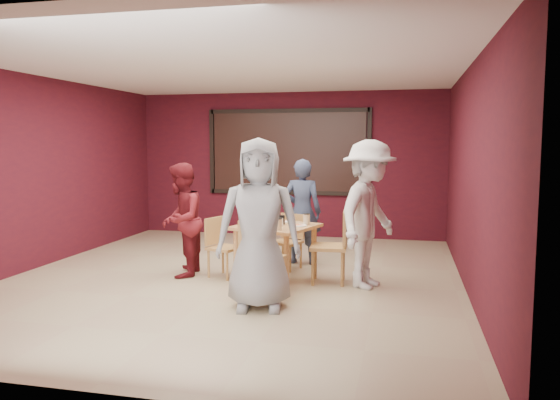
% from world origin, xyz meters
% --- Properties ---
extents(floor, '(7.00, 7.00, 0.00)m').
position_xyz_m(floor, '(0.00, 0.00, 0.00)').
color(floor, tan).
rests_on(floor, ground).
extents(window_blinds, '(3.00, 0.02, 1.50)m').
position_xyz_m(window_blinds, '(0.00, 3.45, 1.65)').
color(window_blinds, black).
extents(dining_table, '(1.18, 1.18, 0.90)m').
position_xyz_m(dining_table, '(0.58, 0.00, 0.66)').
color(dining_table, tan).
rests_on(dining_table, floor).
extents(chair_front, '(0.50, 0.50, 0.93)m').
position_xyz_m(chair_front, '(0.61, -0.87, 0.53)').
color(chair_front, tan).
rests_on(chair_front, floor).
extents(chair_back, '(0.49, 0.49, 0.79)m').
position_xyz_m(chair_back, '(0.60, 0.73, 0.45)').
color(chair_back, tan).
rests_on(chair_back, floor).
extents(chair_left, '(0.50, 0.50, 0.81)m').
position_xyz_m(chair_left, '(-0.21, 0.05, 0.46)').
color(chair_left, tan).
rests_on(chair_left, floor).
extents(chair_right, '(0.49, 0.49, 0.96)m').
position_xyz_m(chair_right, '(1.36, 0.05, 0.54)').
color(chair_right, tan).
rests_on(chair_right, floor).
extents(diner_front, '(1.02, 0.77, 1.88)m').
position_xyz_m(diner_front, '(0.69, -1.24, 0.94)').
color(diner_front, gray).
rests_on(diner_front, floor).
extents(diner_back, '(0.59, 0.40, 1.59)m').
position_xyz_m(diner_back, '(0.73, 1.09, 0.79)').
color(diner_back, '#313B57').
rests_on(diner_back, floor).
extents(diner_left, '(0.71, 0.84, 1.56)m').
position_xyz_m(diner_left, '(-0.74, -0.05, 0.78)').
color(diner_left, maroon).
rests_on(diner_left, floor).
extents(diner_right, '(1.07, 1.37, 1.87)m').
position_xyz_m(diner_right, '(1.80, -0.07, 0.93)').
color(diner_right, silver).
rests_on(diner_right, floor).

